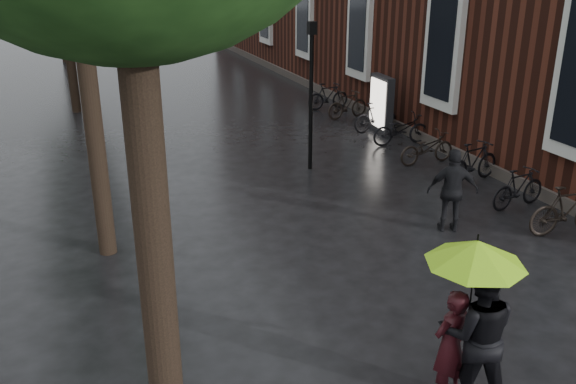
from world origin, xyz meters
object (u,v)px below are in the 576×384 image
person_burgundy (450,345)px  pedestrian_walking (453,191)px  parked_bicycles (417,138)px  ad_lightbox (381,104)px  person_black (477,334)px  lamp_post (311,82)px

person_burgundy → pedestrian_walking: size_ratio=0.88×
parked_bicycles → ad_lightbox: bearing=85.8°
person_black → lamp_post: (1.61, 9.00, 1.31)m
person_burgundy → ad_lightbox: size_ratio=0.83×
ad_lightbox → person_black: bearing=-110.7°
pedestrian_walking → ad_lightbox: 7.43m
person_black → ad_lightbox: person_black is taller
person_burgundy → person_black: person_black is taller
person_burgundy → pedestrian_walking: (2.99, 4.23, 0.11)m
person_black → pedestrian_walking: (2.75, 4.41, -0.10)m
pedestrian_walking → person_burgundy: bearing=78.1°
pedestrian_walking → lamp_post: 4.94m
person_burgundy → pedestrian_walking: pedestrian_walking is taller
parked_bicycles → person_burgundy: bearing=-120.0°
person_black → ad_lightbox: (5.06, 11.47, -0.06)m
parked_bicycles → ad_lightbox: ad_lightbox is taller
ad_lightbox → person_burgundy: bearing=-112.0°
person_black → lamp_post: bearing=-71.0°
person_black → pedestrian_walking: bearing=-92.8°
person_black → parked_bicycles: person_black is taller
pedestrian_walking → lamp_post: (-1.14, 4.59, 1.42)m
pedestrian_walking → lamp_post: bearing=-52.7°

